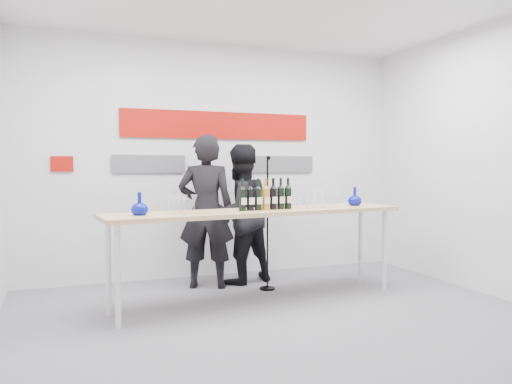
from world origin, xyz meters
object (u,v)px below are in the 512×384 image
mic_stand (267,249)px  presenter_right (240,214)px  tasting_table (259,217)px  presenter_left (206,211)px

mic_stand → presenter_right: bearing=100.6°
tasting_table → mic_stand: bearing=52.3°
presenter_left → presenter_right: 0.46m
mic_stand → presenter_left: bearing=139.3°
tasting_table → mic_stand: mic_stand is taller
tasting_table → presenter_left: presenter_left is taller
tasting_table → presenter_left: (-0.36, 0.79, 0.00)m
presenter_left → mic_stand: 0.84m
mic_stand → tasting_table: bearing=-133.5°
tasting_table → presenter_right: presenter_right is taller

